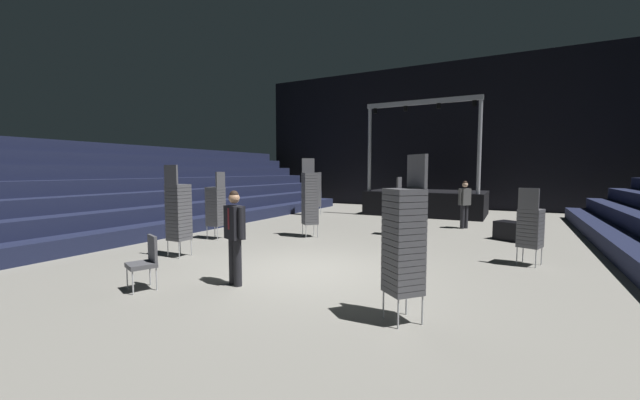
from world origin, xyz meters
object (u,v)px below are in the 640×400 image
Objects in this scene: stage_riser at (426,201)px; crew_worker_near_stage at (464,202)px; chair_stack_mid_left at (310,198)px; equipment_road_case at (512,231)px; chair_stack_rear_right at (178,211)px; chair_stack_rear_left at (315,189)px; loose_chair_near_man at (145,259)px; man_with_tie at (234,232)px; chair_stack_mid_right at (405,206)px; chair_stack_mid_centre at (530,227)px; chair_stack_front_left at (404,239)px; chair_stack_front_right at (216,205)px.

stage_riser reaches higher than crew_worker_near_stage.
equipment_road_case is (5.67, 2.27, -0.96)m from chair_stack_mid_left.
chair_stack_rear_right is (-1.50, -3.84, -0.13)m from chair_stack_mid_left.
chair_stack_rear_left reaches higher than crew_worker_near_stage.
stage_riser is 5.58× the size of loose_chair_near_man.
chair_stack_mid_right is at bearing -79.33° from man_with_tie.
man_with_tie reaches higher than chair_stack_mid_centre.
loose_chair_near_man is at bearing 59.17° from man_with_tie.
man_with_tie is at bearing -120.11° from chair_stack_mid_centre.
chair_stack_rear_right is at bearing -2.50° from chair_stack_rear_left.
man_with_tie reaches higher than crew_worker_near_stage.
chair_stack_mid_right reaches higher than man_with_tie.
stage_riser is 3.08× the size of chair_stack_mid_centre.
loose_chair_near_man is at bearing -18.75° from chair_stack_mid_right.
man_with_tie is 6.71m from chair_stack_mid_right.
chair_stack_front_left is at bearing 24.64° from chair_stack_rear_left.
man_with_tie is 1.92× the size of equipment_road_case.
chair_stack_mid_left is at bearing -58.42° from chair_stack_mid_right.
loose_chair_near_man is (-2.58, -7.49, -0.41)m from chair_stack_mid_right.
chair_stack_rear_left is (-2.58, 5.12, 0.00)m from chair_stack_mid_left.
chair_stack_front_right reaches higher than equipment_road_case.
chair_stack_rear_right is 9.70m from crew_worker_near_stage.
loose_chair_near_man is (-1.95, -13.86, -0.10)m from stage_riser.
chair_stack_mid_left reaches higher than chair_stack_mid_right.
chair_stack_rear_left is (-4.54, -2.82, 0.60)m from stage_riser.
chair_stack_mid_left and chair_stack_rear_left have the same top height.
chair_stack_mid_right is 3.23m from equipment_road_case.
chair_stack_rear_right reaches higher than crew_worker_near_stage.
crew_worker_near_stage is at bearing 178.68° from chair_stack_mid_left.
chair_stack_mid_right is at bearing 163.84° from chair_stack_mid_centre.
crew_worker_near_stage is at bearing 71.68° from chair_stack_rear_left.
crew_worker_near_stage is (6.68, -1.06, -0.26)m from chair_stack_rear_left.
chair_stack_mid_right is 1.09× the size of crew_worker_near_stage.
stage_riser is at bearing 133.92° from chair_stack_mid_centre.
chair_stack_mid_left is 1.00× the size of chair_stack_rear_left.
chair_stack_mid_centre is at bearing -65.17° from stage_riser.
equipment_road_case is 9.97m from loose_chair_near_man.
loose_chair_near_man is at bearing 3.82° from chair_stack_rear_left.
chair_stack_mid_left is (-4.39, 5.21, 0.08)m from chair_stack_front_left.
chair_stack_mid_right is at bearing 52.14° from chair_stack_rear_right.
chair_stack_mid_centre is at bearing -69.00° from chair_stack_front_left.
stage_riser is at bearing -70.88° from man_with_tie.
loose_chair_near_man is (-4.39, -0.71, -0.62)m from chair_stack_front_left.
man_with_tie is at bearing -121.41° from equipment_road_case.
equipment_road_case is (4.44, 7.28, -0.70)m from man_with_tie.
chair_stack_front_right is at bearing -11.29° from chair_stack_mid_left.
chair_stack_mid_right is at bearing -63.39° from chair_stack_front_right.
stage_riser is at bearing -174.07° from chair_stack_mid_right.
chair_stack_rear_right is (-3.46, -11.78, 0.48)m from stage_riser.
crew_worker_near_stage is 2.48m from equipment_road_case.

